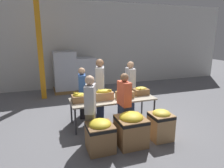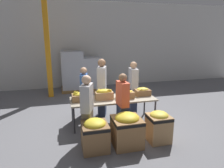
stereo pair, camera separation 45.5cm
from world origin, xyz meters
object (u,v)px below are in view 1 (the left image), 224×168
Objects in this scene: volunteer_0 at (130,87)px; support_pillar at (40,48)px; banana_box_2 at (125,94)px; volunteer_1 at (124,104)px; banana_box_1 at (104,94)px; donation_bin_2 at (161,124)px; volunteer_4 at (82,93)px; donation_bin_0 at (100,134)px; pallet_stack_1 at (65,72)px; volunteer_2 at (100,88)px; volunteer_3 at (91,110)px; pallet_stack_0 at (85,74)px; donation_bin_1 at (131,128)px; banana_box_0 at (80,97)px; banana_box_3 at (141,91)px; sorting_table at (113,100)px.

support_pillar reaches higher than volunteer_0.
banana_box_2 is 0.31× the size of volunteer_1.
banana_box_1 reaches higher than donation_bin_2.
volunteer_4 is 1.97m from donation_bin_0.
volunteer_1 reaches higher than donation_bin_2.
donation_bin_0 is at bearing -87.91° from pallet_stack_1.
volunteer_2 reaches higher than volunteer_3.
pallet_stack_0 is at bearing -164.81° from volunteer_2.
volunteer_0 is 0.93× the size of pallet_stack_1.
pallet_stack_1 is at bearing 21.82° from volunteer_3.
donation_bin_2 is at bearing 0.00° from donation_bin_0.
pallet_stack_0 is (0.72, 5.02, 0.36)m from donation_bin_0.
volunteer_1 is 1.99× the size of donation_bin_1.
banana_box_0 is 1.27m from banana_box_2.
pallet_stack_1 is (-1.79, 3.03, 0.06)m from volunteer_0.
volunteer_0 reaches higher than banana_box_3.
donation_bin_1 is at bearing -96.39° from volunteer_3.
donation_bin_2 is 0.42× the size of pallet_stack_1.
banana_box_3 is 0.24× the size of pallet_stack_1.
banana_box_3 is 0.28× the size of volunteer_4.
banana_box_3 is at bearing 3.73° from banana_box_1.
support_pillar is (-1.12, 2.40, 1.23)m from volunteer_4.
donation_bin_1 is (0.27, -1.24, -0.48)m from banana_box_1.
donation_bin_2 is (1.53, 0.00, 0.02)m from donation_bin_0.
pallet_stack_0 is at bearing 95.21° from banana_box_2.
pallet_stack_1 is at bearing 116.21° from banana_box_3.
support_pillar is at bearing 35.46° from volunteer_3.
donation_bin_1 is 0.53× the size of pallet_stack_0.
donation_bin_1 is at bearing -18.58° from volunteer_0.
banana_box_2 is 4.01m from support_pillar.
banana_box_3 is (0.92, 0.07, 0.16)m from sorting_table.
banana_box_0 is (-0.93, 0.02, 0.17)m from sorting_table.
banana_box_1 is (-0.26, -0.01, 0.20)m from sorting_table.
support_pillar is (-2.19, 3.16, 1.14)m from banana_box_2.
volunteer_1 is (-0.25, -0.56, -0.08)m from banana_box_2.
donation_bin_1 is 4.98m from support_pillar.
banana_box_0 is at bearing 99.17° from donation_bin_0.
banana_box_2 is 3.86m from pallet_stack_0.
donation_bin_2 reaches higher than donation_bin_0.
pallet_stack_0 reaches higher than donation_bin_0.
banana_box_0 is 0.26× the size of volunteer_1.
sorting_table is 1.59× the size of pallet_stack_0.
volunteer_2 is 2.28× the size of donation_bin_1.
support_pillar reaches higher than banana_box_1.
pallet_stack_1 is at bearing -144.70° from volunteer_0.
volunteer_1 is at bearing -32.27° from banana_box_0.
volunteer_1 is at bearing -88.69° from pallet_stack_0.
volunteer_3 is at bearing 152.83° from donation_bin_1.
pallet_stack_0 is (-0.10, 4.40, -0.04)m from volunteer_1.
volunteer_0 reaches higher than volunteer_1.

